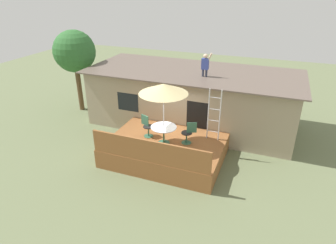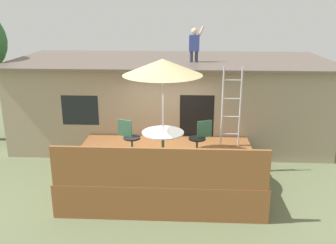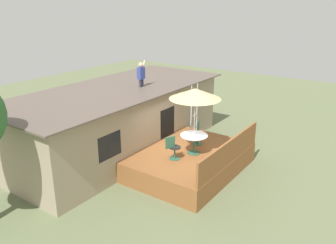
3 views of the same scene
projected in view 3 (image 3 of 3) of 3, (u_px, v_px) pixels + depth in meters
name	position (u px, v px, depth m)	size (l,w,h in m)	color
ground_plane	(188.00, 170.00, 13.49)	(40.00, 40.00, 0.00)	#66704C
house	(119.00, 119.00, 14.98)	(10.50, 4.50, 2.82)	gray
deck	(188.00, 161.00, 13.36)	(4.72, 3.56, 0.80)	brown
deck_railing	(230.00, 151.00, 12.14)	(4.62, 0.08, 0.90)	brown
patio_table	(194.00, 139.00, 12.89)	(1.04, 1.04, 0.74)	#33664C
patio_umbrella	(195.00, 94.00, 12.31)	(1.90, 1.90, 2.54)	silver
step_ladder	(194.00, 110.00, 14.67)	(0.52, 0.04, 2.20)	silver
person_figure	(141.00, 73.00, 14.53)	(0.47, 0.20, 1.11)	#33384C
patio_chair_left	(173.00, 148.00, 12.43)	(0.60, 0.44, 0.92)	#33664C
patio_chair_right	(198.00, 133.00, 13.85)	(0.60, 0.44, 0.92)	#33664C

